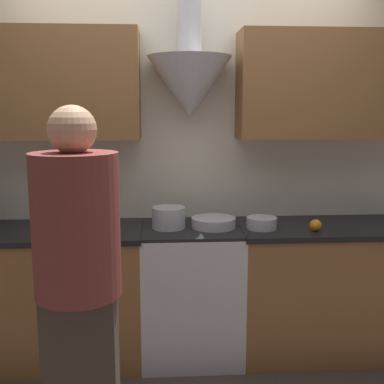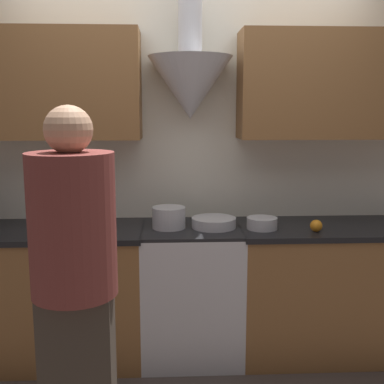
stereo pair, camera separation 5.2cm
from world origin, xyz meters
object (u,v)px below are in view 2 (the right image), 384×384
at_px(orange_fruit, 316,226).
at_px(stove_range, 191,291).
at_px(saucepan, 262,223).
at_px(mixing_bowl, 214,223).
at_px(stock_pot, 169,218).
at_px(person_foreground_left, 75,283).

bearing_deg(orange_fruit, stove_range, 168.57).
xyz_separation_m(orange_fruit, saucepan, (-0.33, 0.09, -0.00)).
height_order(orange_fruit, saucepan, orange_fruit).
bearing_deg(saucepan, mixing_bowl, 170.64).
xyz_separation_m(stove_range, orange_fruit, (0.78, -0.16, 0.48)).
relative_size(stock_pot, orange_fruit, 2.81).
height_order(stove_range, mixing_bowl, mixing_bowl).
bearing_deg(mixing_bowl, orange_fruit, -12.37).
bearing_deg(orange_fruit, person_foreground_left, -145.07).
bearing_deg(person_foreground_left, stock_pot, 69.40).
bearing_deg(mixing_bowl, person_foreground_left, -123.03).
bearing_deg(person_foreground_left, stove_range, 63.24).
distance_m(mixing_bowl, orange_fruit, 0.65).
height_order(stove_range, stock_pot, stock_pot).
bearing_deg(stock_pot, person_foreground_left, -110.60).
relative_size(stove_range, saucepan, 4.50).
height_order(saucepan, person_foreground_left, person_foreground_left).
relative_size(orange_fruit, person_foreground_left, 0.05).
xyz_separation_m(stove_range, mixing_bowl, (0.15, -0.02, 0.47)).
bearing_deg(stock_pot, stove_range, 7.01).
height_order(stove_range, orange_fruit, orange_fruit).
relative_size(stock_pot, saucepan, 1.09).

